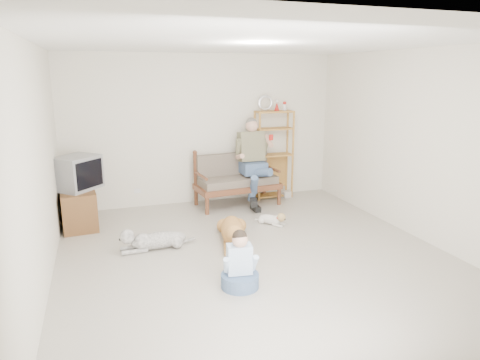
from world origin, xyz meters
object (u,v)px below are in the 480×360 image
object	(u,v)px
golden_retriever	(233,231)
tv_stand	(78,208)
etagere	(274,154)
loveseat	(236,178)

from	to	relation	value
golden_retriever	tv_stand	bearing A→B (deg)	160.79
tv_stand	golden_retriever	xyz separation A→B (m)	(2.09, -1.42, -0.13)
etagere	tv_stand	world-z (taller)	etagere
etagere	loveseat	bearing A→B (deg)	-166.26
loveseat	tv_stand	xyz separation A→B (m)	(-2.72, -0.34, -0.19)
loveseat	golden_retriever	world-z (taller)	loveseat
loveseat	tv_stand	world-z (taller)	loveseat
golden_retriever	loveseat	bearing A→B (deg)	85.07
loveseat	golden_retriever	bearing A→B (deg)	-115.08
golden_retriever	etagere	bearing A→B (deg)	68.38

